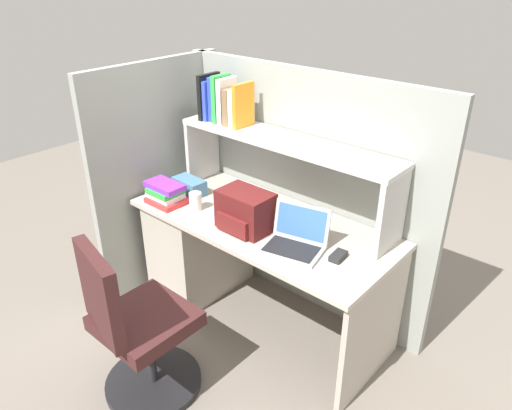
% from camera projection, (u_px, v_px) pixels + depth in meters
% --- Properties ---
extents(ground_plane, '(8.00, 8.00, 0.00)m').
position_uv_depth(ground_plane, '(261.00, 318.00, 3.16)').
color(ground_plane, slate).
extents(desk, '(1.60, 0.70, 0.73)m').
position_uv_depth(desk, '(217.00, 244.00, 3.20)').
color(desk, beige).
rests_on(desk, ground_plane).
extents(cubicle_partition_rear, '(1.84, 0.05, 1.55)m').
position_uv_depth(cubicle_partition_rear, '(301.00, 192.00, 3.06)').
color(cubicle_partition_rear, '#939991').
rests_on(cubicle_partition_rear, ground_plane).
extents(cubicle_partition_left, '(0.05, 1.06, 1.55)m').
position_uv_depth(cubicle_partition_left, '(162.00, 177.00, 3.26)').
color(cubicle_partition_left, '#939991').
rests_on(cubicle_partition_left, ground_plane).
extents(overhead_hutch, '(1.44, 0.28, 0.45)m').
position_uv_depth(overhead_hutch, '(284.00, 155.00, 2.79)').
color(overhead_hutch, beige).
rests_on(overhead_hutch, desk).
extents(reference_books_on_shelf, '(0.31, 0.18, 0.29)m').
position_uv_depth(reference_books_on_shelf, '(225.00, 101.00, 2.96)').
color(reference_books_on_shelf, black).
rests_on(reference_books_on_shelf, overhead_hutch).
extents(laptop, '(0.36, 0.32, 0.22)m').
position_uv_depth(laptop, '(296.00, 239.00, 2.53)').
color(laptop, '#B7BABF').
rests_on(laptop, desk).
extents(backpack, '(0.30, 0.23, 0.22)m').
position_uv_depth(backpack, '(245.00, 211.00, 2.69)').
color(backpack, '#591919').
rests_on(backpack, desk).
extents(computer_mouse, '(0.07, 0.11, 0.03)m').
position_uv_depth(computer_mouse, '(338.00, 256.00, 2.45)').
color(computer_mouse, '#262628').
rests_on(computer_mouse, desk).
extents(paper_cup, '(0.08, 0.08, 0.11)m').
position_uv_depth(paper_cup, '(196.00, 201.00, 2.92)').
color(paper_cup, white).
rests_on(paper_cup, desk).
extents(tissue_box, '(0.23, 0.13, 0.10)m').
position_uv_depth(tissue_box, '(189.00, 186.00, 3.12)').
color(tissue_box, teal).
rests_on(tissue_box, desk).
extents(desk_book_stack, '(0.25, 0.19, 0.13)m').
position_uv_depth(desk_book_stack, '(166.00, 193.00, 3.00)').
color(desk_book_stack, red).
rests_on(desk_book_stack, desk).
extents(office_chair, '(0.52, 0.53, 0.93)m').
position_uv_depth(office_chair, '(137.00, 334.00, 2.45)').
color(office_chair, black).
rests_on(office_chair, ground_plane).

